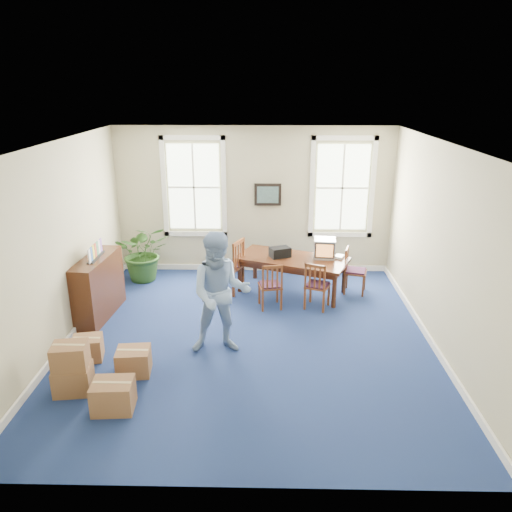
{
  "coord_description": "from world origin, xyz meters",
  "views": [
    {
      "loc": [
        0.27,
        -7.41,
        4.05
      ],
      "look_at": [
        0.1,
        0.6,
        1.25
      ],
      "focal_mm": 35.0,
      "sensor_mm": 36.0,
      "label": 1
    }
  ],
  "objects_px": {
    "conference_table": "(292,275)",
    "potted_plant": "(144,252)",
    "credenza": "(98,287)",
    "cardboard_boxes": "(88,364)",
    "chair_near_left": "(270,285)",
    "crt_tv": "(325,248)",
    "man": "(220,294)"
  },
  "relations": [
    {
      "from": "credenza",
      "to": "conference_table",
      "type": "bearing_deg",
      "value": 23.38
    },
    {
      "from": "man",
      "to": "cardboard_boxes",
      "type": "height_order",
      "value": "man"
    },
    {
      "from": "crt_tv",
      "to": "chair_near_left",
      "type": "bearing_deg",
      "value": -138.14
    },
    {
      "from": "conference_table",
      "to": "potted_plant",
      "type": "xyz_separation_m",
      "value": [
        -3.13,
        0.6,
        0.25
      ]
    },
    {
      "from": "man",
      "to": "conference_table",
      "type": "bearing_deg",
      "value": 57.35
    },
    {
      "from": "chair_near_left",
      "to": "cardboard_boxes",
      "type": "relative_size",
      "value": 0.68
    },
    {
      "from": "crt_tv",
      "to": "credenza",
      "type": "xyz_separation_m",
      "value": [
        -4.18,
        -1.22,
        -0.36
      ]
    },
    {
      "from": "crt_tv",
      "to": "credenza",
      "type": "distance_m",
      "value": 4.37
    },
    {
      "from": "potted_plant",
      "to": "chair_near_left",
      "type": "bearing_deg",
      "value": -26.57
    },
    {
      "from": "credenza",
      "to": "cardboard_boxes",
      "type": "height_order",
      "value": "credenza"
    },
    {
      "from": "potted_plant",
      "to": "conference_table",
      "type": "bearing_deg",
      "value": -10.94
    },
    {
      "from": "man",
      "to": "cardboard_boxes",
      "type": "relative_size",
      "value": 1.47
    },
    {
      "from": "man",
      "to": "credenza",
      "type": "height_order",
      "value": "man"
    },
    {
      "from": "conference_table",
      "to": "potted_plant",
      "type": "distance_m",
      "value": 3.19
    },
    {
      "from": "conference_table",
      "to": "man",
      "type": "bearing_deg",
      "value": -95.27
    },
    {
      "from": "crt_tv",
      "to": "man",
      "type": "xyz_separation_m",
      "value": [
        -1.86,
        -2.42,
        0.05
      ]
    },
    {
      "from": "credenza",
      "to": "potted_plant",
      "type": "distance_m",
      "value": 1.82
    },
    {
      "from": "man",
      "to": "potted_plant",
      "type": "xyz_separation_m",
      "value": [
        -1.9,
        2.97,
        -0.36
      ]
    },
    {
      "from": "conference_table",
      "to": "potted_plant",
      "type": "height_order",
      "value": "potted_plant"
    },
    {
      "from": "cardboard_boxes",
      "to": "crt_tv",
      "type": "bearing_deg",
      "value": 44.02
    },
    {
      "from": "conference_table",
      "to": "crt_tv",
      "type": "xyz_separation_m",
      "value": [
        0.64,
        0.05,
        0.56
      ]
    },
    {
      "from": "potted_plant",
      "to": "man",
      "type": "bearing_deg",
      "value": -57.37
    },
    {
      "from": "crt_tv",
      "to": "cardboard_boxes",
      "type": "height_order",
      "value": "crt_tv"
    },
    {
      "from": "chair_near_left",
      "to": "man",
      "type": "height_order",
      "value": "man"
    },
    {
      "from": "crt_tv",
      "to": "chair_near_left",
      "type": "relative_size",
      "value": 0.5
    },
    {
      "from": "chair_near_left",
      "to": "credenza",
      "type": "xyz_separation_m",
      "value": [
        -3.1,
        -0.43,
        0.12
      ]
    },
    {
      "from": "man",
      "to": "chair_near_left",
      "type": "bearing_deg",
      "value": 59.1
    },
    {
      "from": "crt_tv",
      "to": "chair_near_left",
      "type": "xyz_separation_m",
      "value": [
        -1.08,
        -0.79,
        -0.47
      ]
    },
    {
      "from": "cardboard_boxes",
      "to": "conference_table",
      "type": "bearing_deg",
      "value": 49.18
    },
    {
      "from": "conference_table",
      "to": "potted_plant",
      "type": "relative_size",
      "value": 1.74
    },
    {
      "from": "chair_near_left",
      "to": "conference_table",
      "type": "bearing_deg",
      "value": -132.08
    },
    {
      "from": "conference_table",
      "to": "chair_near_left",
      "type": "height_order",
      "value": "chair_near_left"
    }
  ]
}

